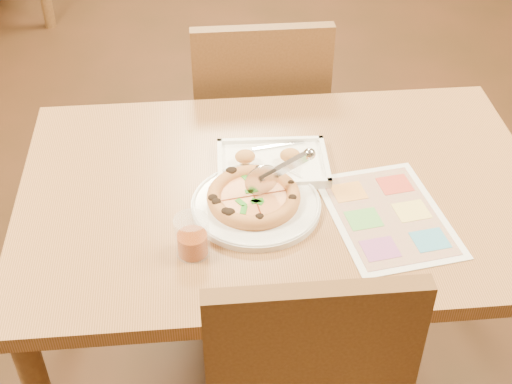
{
  "coord_description": "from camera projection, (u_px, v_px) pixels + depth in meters",
  "views": [
    {
      "loc": [
        -0.19,
        -1.36,
        1.83
      ],
      "look_at": [
        -0.07,
        -0.07,
        0.77
      ],
      "focal_mm": 50.0,
      "sensor_mm": 36.0,
      "label": 1
    }
  ],
  "objects": [
    {
      "name": "dining_table",
      "position": [
        281.0,
        213.0,
        1.82
      ],
      "size": [
        1.3,
        0.85,
        0.72
      ],
      "color": "#98623C",
      "rests_on": "ground"
    },
    {
      "name": "chair_far",
      "position": [
        259.0,
        108.0,
        2.32
      ],
      "size": [
        0.42,
        0.42,
        0.47
      ],
      "rotation": [
        0.0,
        0.0,
        3.14
      ],
      "color": "brown",
      "rests_on": "ground"
    },
    {
      "name": "plate",
      "position": [
        256.0,
        206.0,
        1.7
      ],
      "size": [
        0.33,
        0.33,
        0.02
      ],
      "primitive_type": "cylinder",
      "rotation": [
        0.0,
        0.0,
        0.06
      ],
      "color": "silver",
      "rests_on": "dining_table"
    },
    {
      "name": "pizza",
      "position": [
        254.0,
        197.0,
        1.69
      ],
      "size": [
        0.22,
        0.22,
        0.03
      ],
      "rotation": [
        0.0,
        0.0,
        0.16
      ],
      "color": "#DF914C",
      "rests_on": "plate"
    },
    {
      "name": "pizza_cutter",
      "position": [
        277.0,
        172.0,
        1.67
      ],
      "size": [
        0.16,
        0.05,
        0.1
      ],
      "rotation": [
        0.0,
        0.0,
        0.28
      ],
      "color": "silver",
      "rests_on": "pizza"
    },
    {
      "name": "appetizer_tray",
      "position": [
        272.0,
        164.0,
        1.82
      ],
      "size": [
        0.29,
        0.2,
        0.05
      ],
      "rotation": [
        0.0,
        0.0,
        -0.04
      ],
      "color": "white",
      "rests_on": "dining_table"
    },
    {
      "name": "glass_tumbler",
      "position": [
        192.0,
        238.0,
        1.56
      ],
      "size": [
        0.08,
        0.08,
        0.1
      ],
      "rotation": [
        0.0,
        0.0,
        0.35
      ],
      "color": "#84300A",
      "rests_on": "dining_table"
    },
    {
      "name": "menu",
      "position": [
        388.0,
        216.0,
        1.68
      ],
      "size": [
        0.31,
        0.4,
        0.0
      ],
      "primitive_type": "cube",
      "rotation": [
        0.0,
        0.0,
        0.15
      ],
      "color": "white",
      "rests_on": "dining_table"
    }
  ]
}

